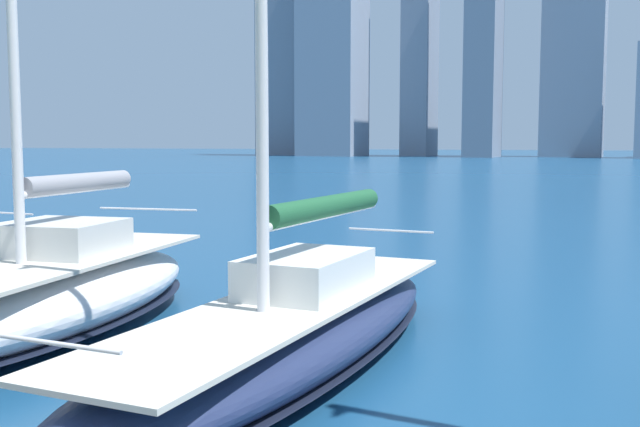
% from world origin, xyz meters
% --- Properties ---
extents(city_skyline, '(164.56, 25.50, 52.04)m').
position_xyz_m(city_skyline, '(10.56, -159.91, 21.44)').
color(city_skyline, gray).
rests_on(city_skyline, ground).
extents(sailboat_forest, '(2.31, 9.49, 9.04)m').
position_xyz_m(sailboat_forest, '(0.85, -6.89, 0.58)').
color(sailboat_forest, navy).
rests_on(sailboat_forest, ground).
extents(sailboat_grey, '(4.11, 8.23, 12.59)m').
position_xyz_m(sailboat_grey, '(5.39, -7.13, 0.71)').
color(sailboat_grey, white).
rests_on(sailboat_grey, ground).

